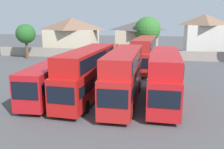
{
  "coord_description": "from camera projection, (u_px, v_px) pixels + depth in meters",
  "views": [
    {
      "loc": [
        4.65,
        -22.45,
        7.86
      ],
      "look_at": [
        0.0,
        3.0,
        1.91
      ],
      "focal_mm": 39.78,
      "sensor_mm": 36.0,
      "label": 1
    }
  ],
  "objects": [
    {
      "name": "ground",
      "position": [
        128.0,
        66.0,
        41.35
      ],
      "size": [
        140.0,
        140.0,
        0.0
      ],
      "primitive_type": "plane",
      "color": "#4C4C4F"
    },
    {
      "name": "depot_boundary_wall",
      "position": [
        132.0,
        54.0,
        47.83
      ],
      "size": [
        56.0,
        0.5,
        1.8
      ],
      "primitive_type": "cube",
      "color": "gray",
      "rests_on": "ground"
    },
    {
      "name": "bus_1",
      "position": [
        51.0,
        78.0,
        24.53
      ],
      "size": [
        2.87,
        10.93,
        3.5
      ],
      "rotation": [
        0.0,
        0.0,
        -1.53
      ],
      "color": "red",
      "rests_on": "ground"
    },
    {
      "name": "bus_2",
      "position": [
        87.0,
        71.0,
        24.16
      ],
      "size": [
        3.25,
        12.06,
        4.89
      ],
      "rotation": [
        0.0,
        0.0,
        -1.63
      ],
      "color": "#B61614",
      "rests_on": "ground"
    },
    {
      "name": "bus_3",
      "position": [
        124.0,
        74.0,
        23.1
      ],
      "size": [
        2.66,
        11.66,
        4.89
      ],
      "rotation": [
        0.0,
        0.0,
        -1.57
      ],
      "color": "red",
      "rests_on": "ground"
    },
    {
      "name": "bus_4",
      "position": [
        165.0,
        75.0,
        22.9
      ],
      "size": [
        2.84,
        11.14,
        4.74
      ],
      "rotation": [
        0.0,
        0.0,
        -1.59
      ],
      "color": "red",
      "rests_on": "ground"
    },
    {
      "name": "bus_5",
      "position": [
        107.0,
        57.0,
        38.28
      ],
      "size": [
        2.98,
        10.68,
        3.46
      ],
      "rotation": [
        0.0,
        0.0,
        -1.52
      ],
      "color": "#B42819",
      "rests_on": "ground"
    },
    {
      "name": "bus_6",
      "position": [
        133.0,
        57.0,
        37.83
      ],
      "size": [
        2.8,
        11.96,
        3.47
      ],
      "rotation": [
        0.0,
        0.0,
        -1.6
      ],
      "color": "#B31E1B",
      "rests_on": "ground"
    },
    {
      "name": "bus_7",
      "position": [
        145.0,
        52.0,
        37.12
      ],
      "size": [
        3.2,
        11.63,
        4.93
      ],
      "rotation": [
        0.0,
        0.0,
        -1.63
      ],
      "color": "#B32623",
      "rests_on": "ground"
    },
    {
      "name": "house_terrace_left",
      "position": [
        72.0,
        35.0,
        55.24
      ],
      "size": [
        11.17,
        7.99,
        7.82
      ],
      "color": "beige",
      "rests_on": "ground"
    },
    {
      "name": "house_terrace_centre",
      "position": [
        138.0,
        38.0,
        53.24
      ],
      "size": [
        9.06,
        8.24,
        7.15
      ],
      "color": "#C6B293",
      "rests_on": "ground"
    },
    {
      "name": "house_terrace_right",
      "position": [
        204.0,
        35.0,
        51.63
      ],
      "size": [
        7.7,
        7.31,
        8.58
      ],
      "color": "silver",
      "rests_on": "ground"
    },
    {
      "name": "tree_behind_wall",
      "position": [
        147.0,
        30.0,
        48.74
      ],
      "size": [
        5.08,
        5.08,
        8.06
      ],
      "color": "brown",
      "rests_on": "ground"
    },
    {
      "name": "tree_right_of_lot",
      "position": [
        26.0,
        34.0,
        47.65
      ],
      "size": [
        3.74,
        3.74,
        6.69
      ],
      "color": "brown",
      "rests_on": "ground"
    }
  ]
}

